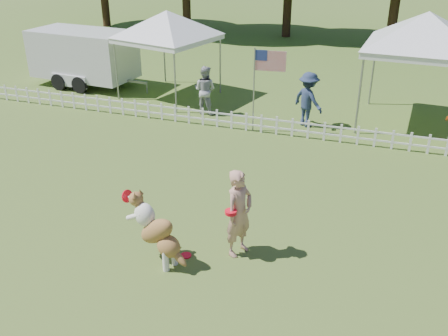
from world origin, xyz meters
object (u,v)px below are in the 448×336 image
at_px(spectator_a, 205,90).
at_px(handler, 239,213).
at_px(cargo_trailer, 84,58).
at_px(canopy_tent_left, 169,55).
at_px(canopy_tent_right, 419,71).
at_px(dog, 157,232).
at_px(spectator_b, 308,100).
at_px(frisbee_on_turf, 186,255).
at_px(flag_pole, 254,91).

bearing_deg(spectator_a, handler, 122.31).
bearing_deg(handler, cargo_trailer, 68.43).
bearing_deg(spectator_a, canopy_tent_left, -28.95).
distance_m(handler, canopy_tent_right, 9.48).
distance_m(dog, canopy_tent_left, 10.78).
height_order(handler, spectator_b, handler).
xyz_separation_m(frisbee_on_turf, spectator_a, (-2.72, 8.06, 0.83)).
distance_m(handler, frisbee_on_turf, 1.40).
xyz_separation_m(canopy_tent_left, canopy_tent_right, (8.88, -0.13, 0.20)).
bearing_deg(canopy_tent_left, frisbee_on_turf, -49.45).
relative_size(cargo_trailer, flag_pole, 1.94).
relative_size(canopy_tent_right, spectator_b, 1.98).
height_order(canopy_tent_left, spectator_b, canopy_tent_left).
height_order(dog, spectator_a, spectator_a).
height_order(dog, canopy_tent_right, canopy_tent_right).
xyz_separation_m(spectator_a, spectator_b, (3.60, -0.03, 0.05)).
relative_size(frisbee_on_turf, spectator_a, 0.13).
height_order(cargo_trailer, flag_pole, flag_pole).
bearing_deg(cargo_trailer, frisbee_on_turf, -43.44).
height_order(handler, cargo_trailer, cargo_trailer).
bearing_deg(canopy_tent_left, dog, -52.26).
relative_size(handler, spectator_b, 1.01).
height_order(handler, frisbee_on_turf, handler).
bearing_deg(cargo_trailer, flag_pole, -13.90).
bearing_deg(dog, handler, 48.38).
bearing_deg(frisbee_on_turf, canopy_tent_left, 116.50).
height_order(canopy_tent_right, flag_pole, canopy_tent_right).
bearing_deg(canopy_tent_left, spectator_b, -0.58).
height_order(flag_pole, spectator_b, flag_pole).
distance_m(handler, cargo_trailer, 13.35).
height_order(spectator_a, spectator_b, spectator_b).
xyz_separation_m(flag_pole, spectator_a, (-2.05, 1.05, -0.49)).
distance_m(frisbee_on_turf, canopy_tent_left, 10.72).
distance_m(frisbee_on_turf, spectator_a, 8.54).
distance_m(dog, flag_pole, 7.39).
xyz_separation_m(cargo_trailer, spectator_a, (5.95, -1.67, -0.29)).
xyz_separation_m(frisbee_on_turf, spectator_b, (0.88, 8.02, 0.89)).
bearing_deg(spectator_b, handler, 125.02).
xyz_separation_m(handler, frisbee_on_turf, (-0.95, -0.48, -0.90)).
xyz_separation_m(frisbee_on_turf, canopy_tent_right, (4.15, 9.36, 1.77)).
distance_m(canopy_tent_right, cargo_trailer, 12.84).
height_order(frisbee_on_turf, canopy_tent_left, canopy_tent_left).
bearing_deg(canopy_tent_right, flag_pole, -150.79).
bearing_deg(canopy_tent_right, spectator_b, -154.55).
relative_size(handler, flag_pole, 0.68).
xyz_separation_m(handler, canopy_tent_left, (-5.68, 9.01, 0.66)).
bearing_deg(frisbee_on_turf, spectator_a, 108.63).
relative_size(dog, frisbee_on_turf, 6.27).
bearing_deg(spectator_b, dog, 115.67).
height_order(canopy_tent_right, spectator_b, canopy_tent_right).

